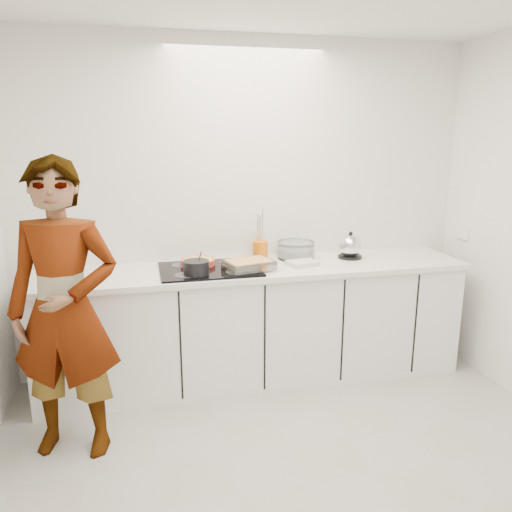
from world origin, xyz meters
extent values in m
cube|color=#ABABA7|center=(0.00, 0.00, 0.00)|extent=(3.60, 3.20, 0.00)
cube|color=white|center=(0.00, 1.60, 1.30)|extent=(3.60, 0.00, 2.60)
cube|color=white|center=(1.79, 1.33, 1.07)|extent=(0.02, 0.15, 0.09)
cube|color=white|center=(0.00, 1.28, 0.43)|extent=(3.20, 0.58, 0.87)
cube|color=white|center=(0.00, 1.28, 0.89)|extent=(3.24, 0.64, 0.04)
cube|color=black|center=(-0.35, 1.26, 0.92)|extent=(0.72, 0.54, 0.01)
cylinder|color=#B33A29|center=(-0.42, 1.38, 0.94)|extent=(0.34, 0.34, 0.04)
cylinder|color=yellow|center=(-0.42, 1.38, 0.96)|extent=(0.30, 0.30, 0.01)
cylinder|color=black|center=(-0.46, 1.12, 0.97)|extent=(0.24, 0.24, 0.10)
cylinder|color=silver|center=(-0.44, 1.14, 1.02)|extent=(0.05, 0.06, 0.15)
cube|color=silver|center=(-0.07, 1.18, 0.96)|extent=(0.39, 0.32, 0.06)
cube|color=#E1B361|center=(-0.07, 1.18, 0.98)|extent=(0.34, 0.28, 0.02)
cylinder|color=silver|center=(0.37, 1.45, 0.98)|extent=(0.36, 0.36, 0.14)
cylinder|color=white|center=(0.37, 1.45, 0.96)|extent=(0.30, 0.30, 0.06)
cube|color=white|center=(0.35, 1.23, 0.93)|extent=(0.25, 0.21, 0.04)
cylinder|color=black|center=(0.80, 1.36, 0.92)|extent=(0.24, 0.24, 0.02)
sphere|color=silver|center=(0.80, 1.36, 1.01)|extent=(0.23, 0.23, 0.18)
sphere|color=black|center=(0.80, 1.36, 1.11)|extent=(0.04, 0.04, 0.03)
cylinder|color=orange|center=(0.09, 1.48, 0.98)|extent=(0.16, 0.16, 0.15)
imported|color=white|center=(-1.28, 0.66, 0.89)|extent=(0.73, 0.57, 1.77)
camera|label=1|loc=(-0.82, -2.24, 1.89)|focal=35.00mm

